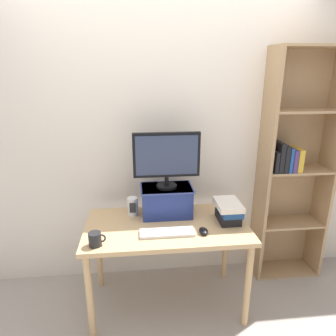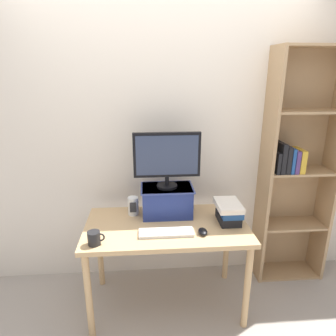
{
  "view_description": "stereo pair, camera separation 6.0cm",
  "coord_description": "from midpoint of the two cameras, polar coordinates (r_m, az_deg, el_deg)",
  "views": [
    {
      "loc": [
        -0.21,
        -2.06,
        1.88
      ],
      "look_at": [
        0.02,
        0.07,
        1.19
      ],
      "focal_mm": 32.0,
      "sensor_mm": 36.0,
      "label": 1
    },
    {
      "loc": [
        -0.15,
        -2.07,
        1.88
      ],
      "look_at": [
        0.02,
        0.07,
        1.19
      ],
      "focal_mm": 32.0,
      "sensor_mm": 36.0,
      "label": 2
    }
  ],
  "objects": [
    {
      "name": "back_wall",
      "position": [
        2.64,
        -2.02,
        5.23
      ],
      "size": [
        7.0,
        0.08,
        2.6
      ],
      "color": "beige",
      "rests_on": "ground_plane"
    },
    {
      "name": "ground_plane",
      "position": [
        2.8,
        -0.9,
        -24.23
      ],
      "size": [
        12.0,
        12.0,
        0.0
      ],
      "primitive_type": "plane",
      "color": "#9E9389"
    },
    {
      "name": "computer_mouse",
      "position": [
        2.25,
        6.01,
        -11.86
      ],
      "size": [
        0.06,
        0.1,
        0.04
      ],
      "color": "black",
      "rests_on": "desk"
    },
    {
      "name": "riser_box",
      "position": [
        2.47,
        -0.96,
        -6.12
      ],
      "size": [
        0.42,
        0.28,
        0.24
      ],
      "color": "navy",
      "rests_on": "desk"
    },
    {
      "name": "desk",
      "position": [
        2.41,
        -0.98,
        -12.54
      ],
      "size": [
        1.26,
        0.68,
        0.75
      ],
      "color": "tan",
      "rests_on": "ground_plane"
    },
    {
      "name": "book_stack",
      "position": [
        2.41,
        10.79,
        -8.03
      ],
      "size": [
        0.19,
        0.26,
        0.17
      ],
      "color": "black",
      "rests_on": "desk"
    },
    {
      "name": "keyboard",
      "position": [
        2.23,
        -0.95,
        -12.21
      ],
      "size": [
        0.4,
        0.12,
        0.02
      ],
      "color": "silver",
      "rests_on": "desk"
    },
    {
      "name": "bookshelf_unit",
      "position": [
        2.88,
        22.13,
        -0.02
      ],
      "size": [
        0.62,
        0.28,
        2.08
      ],
      "color": "tan",
      "rests_on": "ground_plane"
    },
    {
      "name": "computer_monitor",
      "position": [
        2.34,
        -1.0,
        2.04
      ],
      "size": [
        0.53,
        0.17,
        0.45
      ],
      "color": "black",
      "rests_on": "riser_box"
    },
    {
      "name": "coffee_mug",
      "position": [
        2.15,
        -14.47,
        -13.0
      ],
      "size": [
        0.12,
        0.09,
        0.1
      ],
      "color": "black",
      "rests_on": "desk"
    },
    {
      "name": "desk_speaker",
      "position": [
        2.5,
        -7.41,
        -7.26
      ],
      "size": [
        0.09,
        0.09,
        0.15
      ],
      "color": "silver",
      "rests_on": "desk"
    }
  ]
}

